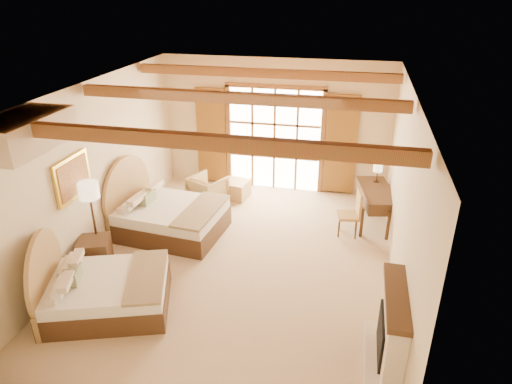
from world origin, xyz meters
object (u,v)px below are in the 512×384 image
(bed_near, at_px, (99,288))
(bed_far, at_px, (164,214))
(desk, at_px, (375,205))
(nightstand, at_px, (95,255))
(armchair, at_px, (208,190))

(bed_near, bearing_deg, bed_far, 70.24)
(bed_near, distance_m, desk, 5.78)
(bed_near, height_order, bed_far, bed_far)
(bed_near, xyz_separation_m, nightstand, (-0.61, 0.91, -0.05))
(bed_near, height_order, desk, bed_near)
(armchair, xyz_separation_m, desk, (3.80, -0.10, 0.08))
(bed_near, distance_m, nightstand, 1.09)
(bed_near, relative_size, armchair, 3.03)
(nightstand, relative_size, armchair, 0.85)
(bed_far, distance_m, desk, 4.47)
(nightstand, relative_size, desk, 0.41)
(bed_near, distance_m, bed_far, 2.49)
(bed_far, height_order, nightstand, bed_far)
(armchair, distance_m, desk, 3.80)
(nightstand, distance_m, desk, 5.73)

